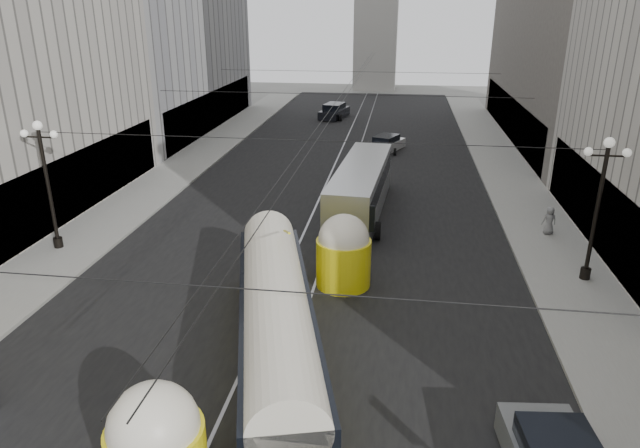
% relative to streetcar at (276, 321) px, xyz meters
% --- Properties ---
extents(road, '(20.00, 85.00, 0.02)m').
position_rel_streetcar_xyz_m(road, '(-0.34, 22.43, -1.61)').
color(road, black).
rests_on(road, ground).
extents(sidewalk_left, '(4.00, 72.00, 0.15)m').
position_rel_streetcar_xyz_m(sidewalk_left, '(-12.34, 25.93, -1.54)').
color(sidewalk_left, gray).
rests_on(sidewalk_left, ground).
extents(sidewalk_right, '(4.00, 72.00, 0.15)m').
position_rel_streetcar_xyz_m(sidewalk_right, '(11.66, 25.93, -1.54)').
color(sidewalk_right, gray).
rests_on(sidewalk_right, ground).
extents(rail_left, '(0.12, 85.00, 0.04)m').
position_rel_streetcar_xyz_m(rail_left, '(-1.09, 22.43, -1.61)').
color(rail_left, gray).
rests_on(rail_left, ground).
extents(rail_right, '(0.12, 85.00, 0.04)m').
position_rel_streetcar_xyz_m(rail_right, '(0.41, 22.43, -1.61)').
color(rail_right, gray).
rests_on(rail_right, ground).
extents(lamppost_left_mid, '(1.86, 0.44, 6.37)m').
position_rel_streetcar_xyz_m(lamppost_left_mid, '(-12.94, 7.93, 2.13)').
color(lamppost_left_mid, black).
rests_on(lamppost_left_mid, sidewalk_left).
extents(lamppost_right_mid, '(1.86, 0.44, 6.37)m').
position_rel_streetcar_xyz_m(lamppost_right_mid, '(12.26, 7.93, 2.13)').
color(lamppost_right_mid, black).
rests_on(lamppost_right_mid, sidewalk_right).
extents(catenary, '(25.00, 72.00, 0.23)m').
position_rel_streetcar_xyz_m(catenary, '(-0.22, 21.42, 4.27)').
color(catenary, black).
rests_on(catenary, ground).
extents(streetcar, '(5.67, 14.70, 3.30)m').
position_rel_streetcar_xyz_m(streetcar, '(0.00, 0.00, 0.00)').
color(streetcar, yellow).
rests_on(streetcar, ground).
extents(city_bus, '(3.16, 11.71, 2.94)m').
position_rel_streetcar_xyz_m(city_bus, '(1.69, 15.42, -0.00)').
color(city_bus, '#B0B3B5').
rests_on(city_bus, ground).
extents(sedan_white_far, '(3.25, 4.57, 1.33)m').
position_rel_streetcar_xyz_m(sedan_white_far, '(2.67, 31.24, -1.01)').
color(sedan_white_far, white).
rests_on(sedan_white_far, ground).
extents(sedan_dark_far, '(3.04, 5.31, 1.58)m').
position_rel_streetcar_xyz_m(sedan_dark_far, '(-3.45, 45.74, -0.90)').
color(sedan_dark_far, black).
rests_on(sedan_dark_far, ground).
extents(pedestrian_sidewalk_right, '(0.81, 0.58, 1.51)m').
position_rel_streetcar_xyz_m(pedestrian_sidewalk_right, '(11.85, 13.26, -0.71)').
color(pedestrian_sidewalk_right, slate).
rests_on(pedestrian_sidewalk_right, sidewalk_right).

